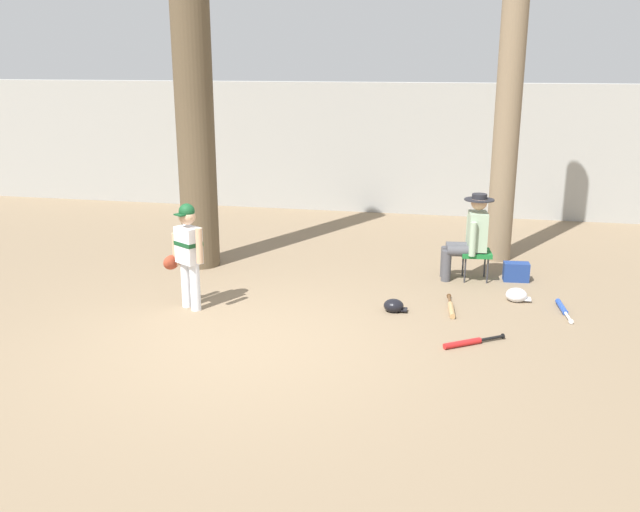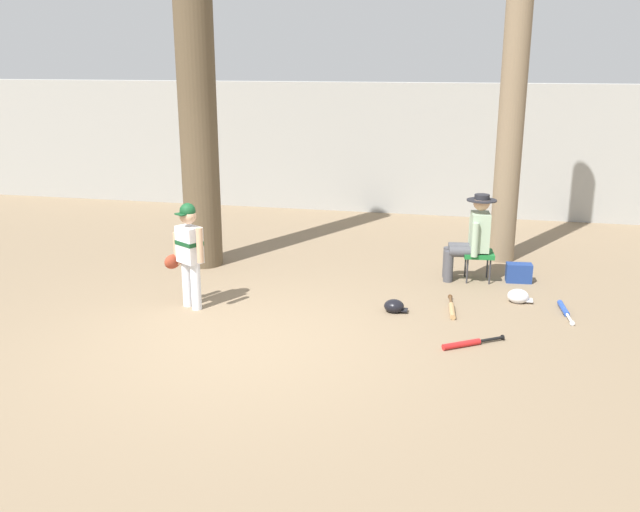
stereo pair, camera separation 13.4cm
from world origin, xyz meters
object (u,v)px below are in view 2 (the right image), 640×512
at_px(tree_behind_spectator, 513,91).
at_px(batting_helmet_white, 518,296).
at_px(bat_blue_youth, 564,310).
at_px(bat_red_barrel, 466,343).
at_px(tree_near_player, 195,67).
at_px(seated_spectator, 472,235).
at_px(handbag_beside_stool, 519,273).
at_px(bat_wood_tan, 452,309).
at_px(young_ballplayer, 188,249).
at_px(batting_helmet_black, 394,306).
at_px(folding_stool, 478,255).

bearing_deg(tree_behind_spectator, batting_helmet_white, -85.06).
xyz_separation_m(bat_blue_youth, bat_red_barrel, (-1.13, -1.30, 0.00)).
xyz_separation_m(tree_near_player, tree_behind_spectator, (4.30, 1.22, -0.34)).
relative_size(seated_spectator, bat_red_barrel, 1.83).
xyz_separation_m(handbag_beside_stool, bat_wood_tan, (-0.84, -1.38, -0.10)).
bearing_deg(bat_wood_tan, young_ballplayer, -170.02).
relative_size(handbag_beside_stool, bat_blue_youth, 0.47).
relative_size(tree_near_player, bat_blue_youth, 9.13).
distance_m(bat_wood_tan, batting_helmet_black, 0.70).
height_order(tree_behind_spectator, bat_red_barrel, tree_behind_spectator).
relative_size(folding_stool, handbag_beside_stool, 1.29).
relative_size(seated_spectator, batting_helmet_white, 3.87).
xyz_separation_m(bat_wood_tan, batting_helmet_black, (-0.68, -0.15, 0.04)).
distance_m(tree_near_player, bat_red_barrel, 5.28).
distance_m(young_ballplayer, seated_spectator, 3.80).
height_order(bat_blue_youth, batting_helmet_white, batting_helmet_white).
bearing_deg(tree_near_player, bat_blue_youth, -10.90).
bearing_deg(bat_blue_youth, tree_behind_spectator, 107.60).
distance_m(young_ballplayer, folding_stool, 3.91).
relative_size(seated_spectator, handbag_beside_stool, 3.53).
height_order(handbag_beside_stool, batting_helmet_black, handbag_beside_stool).
bearing_deg(young_ballplayer, seated_spectator, 29.41).
distance_m(bat_red_barrel, batting_helmet_black, 1.24).
relative_size(young_ballplayer, handbag_beside_stool, 3.84).
bearing_deg(young_ballplayer, bat_wood_tan, 9.98).
distance_m(seated_spectator, batting_helmet_black, 1.80).
bearing_deg(bat_wood_tan, bat_blue_youth, 11.77).
relative_size(young_ballplayer, bat_red_barrel, 1.99).
bearing_deg(batting_helmet_black, batting_helmet_white, 25.08).
height_order(tree_near_player, folding_stool, tree_near_player).
bearing_deg(batting_helmet_white, batting_helmet_black, -154.92).
height_order(handbag_beside_stool, bat_wood_tan, handbag_beside_stool).
distance_m(young_ballplayer, handbag_beside_stool, 4.45).
bearing_deg(handbag_beside_stool, tree_behind_spectator, 100.82).
bearing_deg(handbag_beside_stool, seated_spectator, -174.51).
distance_m(bat_blue_youth, batting_helmet_black, 2.05).
height_order(young_ballplayer, bat_blue_youth, young_ballplayer).
distance_m(folding_stool, batting_helmet_white, 0.99).
height_order(tree_near_player, batting_helmet_white, tree_near_player).
bearing_deg(tree_near_player, batting_helmet_white, -8.92).
xyz_separation_m(tree_near_player, bat_wood_tan, (3.67, -1.24, -2.80)).
distance_m(folding_stool, handbag_beside_stool, 0.60).
height_order(tree_near_player, bat_red_barrel, tree_near_player).
xyz_separation_m(tree_near_player, handbag_beside_stool, (4.51, 0.14, -2.70)).
bearing_deg(seated_spectator, bat_blue_youth, -42.44).
bearing_deg(tree_behind_spectator, bat_red_barrel, -97.09).
xyz_separation_m(bat_wood_tan, batting_helmet_white, (0.79, 0.54, 0.04)).
height_order(tree_near_player, tree_behind_spectator, tree_near_player).
bearing_deg(handbag_beside_stool, batting_helmet_white, -92.73).
bearing_deg(bat_blue_youth, seated_spectator, 137.56).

